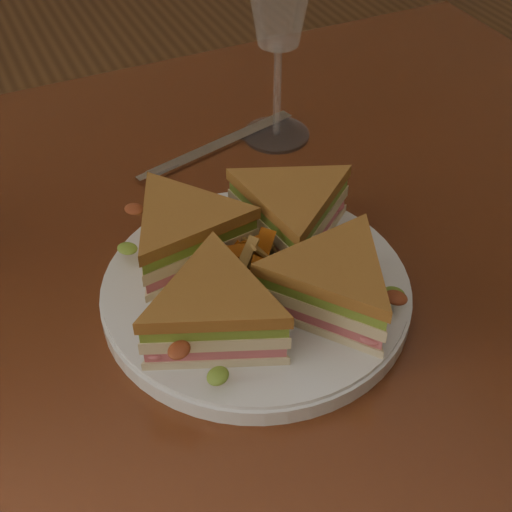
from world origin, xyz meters
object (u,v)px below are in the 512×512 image
object	(u,v)px
plate	(256,291)
sandwich_wedges	(256,260)
spoon	(224,202)
knife	(212,149)
table	(187,337)

from	to	relation	value
plate	sandwich_wedges	world-z (taller)	sandwich_wedges
sandwich_wedges	spoon	bearing A→B (deg)	78.86
sandwich_wedges	knife	bearing A→B (deg)	76.71
sandwich_wedges	spoon	distance (m)	0.14
plate	knife	xyz separation A→B (m)	(0.06, 0.23, -0.01)
plate	sandwich_wedges	xyz separation A→B (m)	(-0.00, 0.00, 0.04)
plate	sandwich_wedges	distance (m)	0.04
sandwich_wedges	knife	size ratio (longest dim) A/B	1.41
table	knife	world-z (taller)	knife
spoon	knife	xyz separation A→B (m)	(0.03, 0.10, -0.00)
sandwich_wedges	spoon	size ratio (longest dim) A/B	1.62
sandwich_wedges	spoon	xyz separation A→B (m)	(0.03, 0.13, -0.04)
table	knife	bearing A→B (deg)	58.65
table	sandwich_wedges	world-z (taller)	sandwich_wedges
spoon	knife	size ratio (longest dim) A/B	0.87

